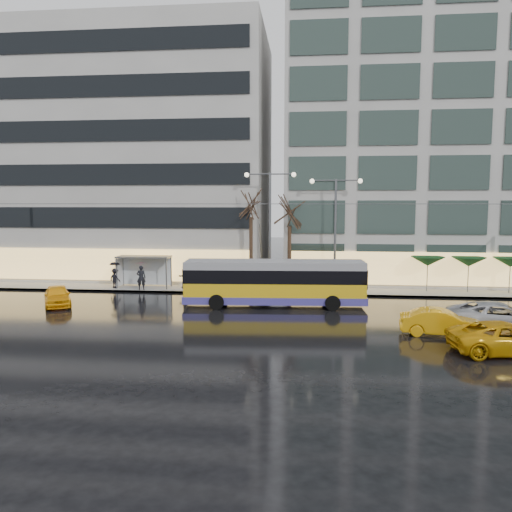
# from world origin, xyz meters

# --- Properties ---
(ground) EXTENTS (140.00, 140.00, 0.00)m
(ground) POSITION_xyz_m (0.00, 0.00, 0.00)
(ground) COLOR black
(ground) RESTS_ON ground
(sidewalk) EXTENTS (80.00, 10.00, 0.15)m
(sidewalk) POSITION_xyz_m (2.00, 14.00, 0.07)
(sidewalk) COLOR gray
(sidewalk) RESTS_ON ground
(kerb) EXTENTS (80.00, 0.10, 0.15)m
(kerb) POSITION_xyz_m (2.00, 9.05, 0.07)
(kerb) COLOR slate
(kerb) RESTS_ON ground
(building_left) EXTENTS (34.00, 14.00, 22.00)m
(building_left) POSITION_xyz_m (-16.00, 19.00, 11.15)
(building_left) COLOR #9C9A95
(building_left) RESTS_ON sidewalk
(building_right) EXTENTS (32.00, 14.00, 25.00)m
(building_right) POSITION_xyz_m (19.00, 19.00, 12.65)
(building_right) COLOR #9C9A95
(building_right) RESTS_ON sidewalk
(trolleybus) EXTENTS (12.03, 4.84, 5.52)m
(trolleybus) POSITION_xyz_m (2.74, 5.05, 1.49)
(trolleybus) COLOR gold
(trolleybus) RESTS_ON ground
(catenary) EXTENTS (42.24, 5.12, 7.00)m
(catenary) POSITION_xyz_m (1.00, 7.94, 4.25)
(catenary) COLOR #595B60
(catenary) RESTS_ON ground
(bus_shelter) EXTENTS (4.20, 1.60, 2.51)m
(bus_shelter) POSITION_xyz_m (-8.38, 10.69, 1.96)
(bus_shelter) COLOR #595B60
(bus_shelter) RESTS_ON sidewalk
(street_lamp_near) EXTENTS (3.96, 0.36, 9.03)m
(street_lamp_near) POSITION_xyz_m (2.00, 10.80, 5.99)
(street_lamp_near) COLOR #595B60
(street_lamp_near) RESTS_ON sidewalk
(street_lamp_far) EXTENTS (3.96, 0.36, 8.53)m
(street_lamp_far) POSITION_xyz_m (7.00, 10.80, 5.71)
(street_lamp_far) COLOR #595B60
(street_lamp_far) RESTS_ON sidewalk
(tree_a) EXTENTS (3.20, 3.20, 8.40)m
(tree_a) POSITION_xyz_m (0.50, 11.00, 7.09)
(tree_a) COLOR black
(tree_a) RESTS_ON sidewalk
(tree_b) EXTENTS (3.20, 3.20, 7.70)m
(tree_b) POSITION_xyz_m (3.50, 11.20, 6.40)
(tree_b) COLOR black
(tree_b) RESTS_ON sidewalk
(parasol_a) EXTENTS (2.50, 2.50, 2.65)m
(parasol_a) POSITION_xyz_m (14.00, 11.00, 2.45)
(parasol_a) COLOR #595B60
(parasol_a) RESTS_ON sidewalk
(parasol_b) EXTENTS (2.50, 2.50, 2.65)m
(parasol_b) POSITION_xyz_m (17.00, 11.00, 2.45)
(parasol_b) COLOR #595B60
(parasol_b) RESTS_ON sidewalk
(parasol_c) EXTENTS (2.50, 2.50, 2.65)m
(parasol_c) POSITION_xyz_m (20.00, 11.00, 2.45)
(parasol_c) COLOR #595B60
(parasol_c) RESTS_ON sidewalk
(taxi_a) EXTENTS (3.38, 4.29, 1.37)m
(taxi_a) POSITION_xyz_m (-11.75, 3.72, 0.68)
(taxi_a) COLOR #FFAD0D
(taxi_a) RESTS_ON ground
(taxi_b) EXTENTS (4.36, 2.03, 1.38)m
(taxi_b) POSITION_xyz_m (11.88, -1.40, 0.69)
(taxi_b) COLOR orange
(taxi_b) RESTS_ON ground
(taxi_c) EXTENTS (5.47, 3.00, 1.45)m
(taxi_c) POSITION_xyz_m (14.06, -4.32, 0.73)
(taxi_c) COLOR #DE9D0B
(taxi_c) RESTS_ON ground
(sedan_silver) EXTENTS (5.77, 3.19, 1.53)m
(sedan_silver) POSITION_xyz_m (15.32, -0.06, 0.76)
(sedan_silver) COLOR #AFAFB4
(sedan_silver) RESTS_ON ground
(pedestrian_a) EXTENTS (1.19, 1.20, 2.19)m
(pedestrian_a) POSITION_xyz_m (-7.88, 9.40, 1.56)
(pedestrian_a) COLOR black
(pedestrian_a) RESTS_ON sidewalk
(pedestrian_b) EXTENTS (1.09, 1.03, 1.78)m
(pedestrian_b) POSITION_xyz_m (-4.82, 10.69, 1.04)
(pedestrian_b) COLOR black
(pedestrian_b) RESTS_ON sidewalk
(pedestrian_c) EXTENTS (1.16, 1.08, 2.11)m
(pedestrian_c) POSITION_xyz_m (-10.19, 9.90, 1.27)
(pedestrian_c) COLOR black
(pedestrian_c) RESTS_ON sidewalk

